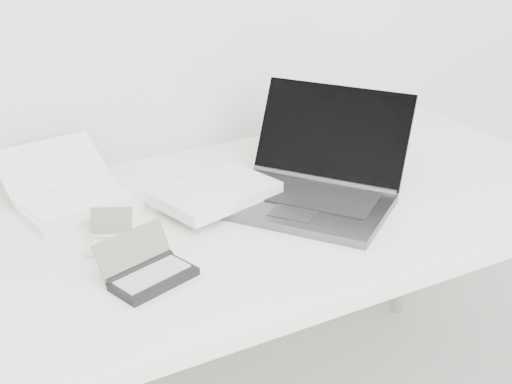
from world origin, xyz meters
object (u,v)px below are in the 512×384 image
desk (259,226)px  laptop_large (283,187)px  netbook_open_white (72,195)px  palmtop_charcoal (148,271)px

desk → laptop_large: (0.06, -0.00, 0.08)m
netbook_open_white → laptop_large: bearing=-36.9°
desk → palmtop_charcoal: 0.37m
palmtop_charcoal → laptop_large: bearing=5.7°
desk → netbook_open_white: 0.42m
laptop_large → netbook_open_white: laptop_large is taller
desk → laptop_large: size_ratio=2.66×
desk → palmtop_charcoal: bearing=-153.1°
laptop_large → netbook_open_white: bearing=-154.0°
netbook_open_white → palmtop_charcoal: netbook_open_white is taller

